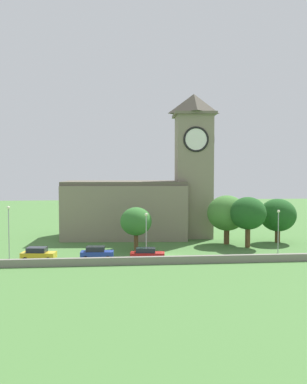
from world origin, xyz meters
TOP-DOWN VIEW (x-y plane):
  - ground_plane at (0.00, 15.00)m, footprint 200.00×200.00m
  - church at (-1.37, 17.67)m, footprint 28.60×13.00m
  - quay_barrier at (0.00, -5.14)m, footprint 51.71×0.70m
  - car_yellow at (-17.97, -1.53)m, footprint 4.91×2.80m
  - car_blue at (-9.86, -1.60)m, footprint 4.69×2.29m
  - car_red at (-2.82, -2.66)m, footprint 4.94×2.48m
  - streetlamp_west_end at (-22.35, 0.30)m, footprint 0.44×0.44m
  - streetlamp_west_mid at (-2.74, -0.20)m, footprint 0.44×0.44m
  - streetlamp_central at (17.47, 0.51)m, footprint 0.44×0.44m
  - tree_by_tower at (14.34, 5.43)m, footprint 5.90×5.90m
  - tree_riverside_west at (21.00, 9.40)m, footprint 6.32×6.32m
  - tree_churchyard at (-4.00, 4.23)m, footprint 4.91×4.91m
  - tree_riverside_east at (11.72, 8.70)m, footprint 6.67×6.67m

SIDE VIEW (x-z plane):
  - ground_plane at x=0.00m, z-range 0.00..0.00m
  - quay_barrier at x=0.00m, z-range 0.00..1.03m
  - car_red at x=-2.82m, z-range 0.01..1.75m
  - car_blue at x=-9.86m, z-range 0.01..1.89m
  - car_yellow at x=-17.97m, z-range 0.01..1.90m
  - streetlamp_west_mid at x=-2.74m, z-range 1.13..7.54m
  - streetlamp_central at x=17.47m, z-range 1.14..7.74m
  - tree_churchyard at x=-4.00m, z-range 1.18..8.03m
  - tree_riverside_west at x=21.00m, z-range 0.95..8.62m
  - streetlamp_west_end at x=-22.35m, z-range 1.21..8.74m
  - tree_riverside_east at x=11.72m, z-range 1.13..9.47m
  - tree_by_tower at x=14.34m, z-range 1.43..9.69m
  - church at x=-1.37m, z-range -5.57..21.28m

